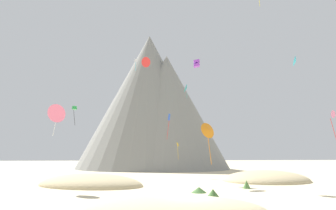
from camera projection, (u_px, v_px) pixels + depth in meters
dune_foreground_left at (90, 186)px, 45.34m from camera, size 20.23×18.36×3.51m
dune_midground at (266, 181)px, 53.26m from camera, size 21.17×20.94×3.61m
bush_far_right at (202, 208)px, 23.74m from camera, size 1.79×1.79×0.98m
bush_near_left at (247, 184)px, 41.56m from camera, size 1.34×1.34×1.10m
bush_ridge_crest at (213, 194)px, 31.91m from camera, size 1.86×1.86×1.02m
bush_mid_center at (164, 206)px, 25.36m from camera, size 1.54×1.54×0.76m
bush_low_patch at (199, 190)px, 37.02m from camera, size 2.62×2.62×0.67m
rock_massif at (155, 104)px, 102.94m from camera, size 56.75×55.66×45.78m
kite_gold_low at (178, 147)px, 71.63m from camera, size 0.68×0.76×3.88m
kite_orange_low at (208, 131)px, 45.86m from camera, size 2.67×2.06×6.28m
kite_cyan_mid at (295, 61)px, 58.17m from camera, size 1.81×2.06×1.92m
kite_violet_mid at (197, 64)px, 51.33m from camera, size 1.21×1.16×1.26m
kite_green_mid at (74, 108)px, 77.40m from camera, size 1.27×1.26×4.87m
kite_rainbow_low at (57, 113)px, 42.60m from camera, size 2.79×1.70×4.47m
kite_white_high at (136, 62)px, 86.11m from camera, size 0.65×0.50×3.49m
kite_pink_low at (332, 115)px, 48.39m from camera, size 1.29×0.88×4.89m
kite_blue_low at (169, 122)px, 67.26m from camera, size 0.81×0.42×5.63m
kite_teal_mid at (186, 88)px, 86.54m from camera, size 1.70×2.78×4.08m
kite_red_mid at (146, 62)px, 63.59m from camera, size 2.28×2.03×2.16m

